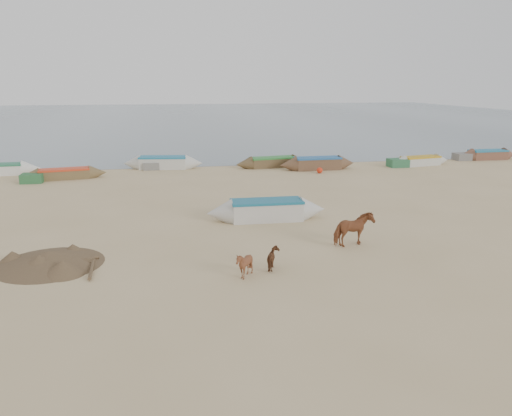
{
  "coord_description": "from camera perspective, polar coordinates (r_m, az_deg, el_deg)",
  "views": [
    {
      "loc": [
        -4.06,
        -17.74,
        6.59
      ],
      "look_at": [
        0.0,
        4.0,
        1.0
      ],
      "focal_mm": 35.0,
      "sensor_mm": 36.0,
      "label": 1
    }
  ],
  "objects": [
    {
      "name": "debris_pile",
      "position": [
        20.15,
        -22.54,
        -5.27
      ],
      "size": [
        5.2,
        5.2,
        0.51
      ],
      "primitive_type": "cone",
      "rotation": [
        0.0,
        0.0,
        -0.41
      ],
      "color": "brown",
      "rests_on": "ground"
    },
    {
      "name": "ground",
      "position": [
        19.36,
        2.19,
        -5.73
      ],
      "size": [
        140.0,
        140.0,
        0.0
      ],
      "primitive_type": "plane",
      "color": "tan",
      "rests_on": "ground"
    },
    {
      "name": "calf_front",
      "position": [
        17.31,
        -1.34,
        -6.47
      ],
      "size": [
        1.02,
        0.94,
        0.97
      ],
      "primitive_type": "imported",
      "rotation": [
        0.0,
        0.0,
        -1.37
      ],
      "color": "brown",
      "rests_on": "ground"
    },
    {
      "name": "calf_right",
      "position": [
        18.1,
        2.09,
        -5.83
      ],
      "size": [
        0.78,
        0.88,
        0.8
      ],
      "primitive_type": "imported",
      "rotation": [
        0.0,
        0.0,
        1.71
      ],
      "color": "brown",
      "rests_on": "ground"
    },
    {
      "name": "beach_clutter",
      "position": [
        38.89,
        2.33,
        4.86
      ],
      "size": [
        44.29,
        5.03,
        0.64
      ],
      "color": "#2B6035",
      "rests_on": "ground"
    },
    {
      "name": "cow_adult",
      "position": [
        20.91,
        11.06,
        -2.42
      ],
      "size": [
        1.82,
        1.18,
        1.42
      ],
      "primitive_type": "imported",
      "rotation": [
        0.0,
        0.0,
        1.84
      ],
      "color": "brown",
      "rests_on": "ground"
    },
    {
      "name": "waterline_canoes",
      "position": [
        38.69,
        -6.38,
        4.93
      ],
      "size": [
        57.45,
        5.29,
        0.97
      ],
      "color": "brown",
      "rests_on": "ground"
    },
    {
      "name": "near_canoe",
      "position": [
        24.45,
        1.22,
        -0.24
      ],
      "size": [
        5.93,
        1.47,
        1.0
      ],
      "primitive_type": null,
      "rotation": [
        0.0,
        0.0,
        -0.02
      ],
      "color": "beige",
      "rests_on": "ground"
    },
    {
      "name": "sea",
      "position": [
        100.04,
        -8.37,
        10.26
      ],
      "size": [
        160.0,
        160.0,
        0.0
      ],
      "primitive_type": "plane",
      "color": "slate",
      "rests_on": "ground"
    }
  ]
}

